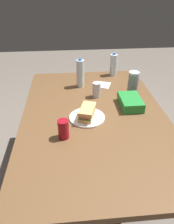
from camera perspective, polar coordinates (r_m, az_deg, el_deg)
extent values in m
plane|color=#70665B|center=(2.03, 1.51, -18.08)|extent=(8.00, 8.00, 0.00)
cube|color=brown|center=(1.54, 1.89, -1.14)|extent=(1.56, 1.01, 0.04)
cylinder|color=brown|center=(2.33, -10.83, 0.37)|extent=(0.07, 0.07, 0.69)
cylinder|color=brown|center=(2.40, 9.87, 1.38)|extent=(0.07, 0.07, 0.69)
cylinder|color=white|center=(1.49, 0.00, -1.43)|extent=(0.25, 0.25, 0.01)
cube|color=#DBB26B|center=(1.48, 0.00, -0.85)|extent=(0.19, 0.14, 0.02)
cube|color=#599E3F|center=(1.47, 0.00, -0.33)|extent=(0.18, 0.13, 0.01)
cube|color=#C6727A|center=(1.46, 0.00, 0.13)|extent=(0.17, 0.13, 0.02)
cube|color=yellow|center=(1.45, 0.00, 0.57)|extent=(0.17, 0.12, 0.01)
cube|color=#DBB26B|center=(1.43, 0.13, 0.80)|extent=(0.19, 0.14, 0.02)
cylinder|color=maroon|center=(1.29, -6.24, -4.53)|extent=(0.07, 0.07, 0.12)
cube|color=#268C38|center=(1.64, 11.39, 2.60)|extent=(0.23, 0.15, 0.07)
cylinder|color=silver|center=(2.14, 7.01, 12.22)|extent=(0.07, 0.07, 0.20)
cylinder|color=blue|center=(2.10, 7.22, 15.01)|extent=(0.03, 0.03, 0.02)
cylinder|color=silver|center=(1.83, 11.91, 6.30)|extent=(0.08, 0.08, 0.09)
cylinder|color=silver|center=(1.82, 11.97, 6.81)|extent=(0.08, 0.08, 0.09)
cylinder|color=silver|center=(1.82, 12.04, 7.32)|extent=(0.08, 0.08, 0.09)
cylinder|color=silver|center=(1.81, 12.10, 7.83)|extent=(0.08, 0.08, 0.09)
cylinder|color=silver|center=(1.80, 12.17, 8.35)|extent=(0.08, 0.08, 0.09)
cylinder|color=silver|center=(1.79, 12.23, 8.87)|extent=(0.08, 0.08, 0.09)
cylinder|color=silver|center=(1.88, -1.77, 10.10)|extent=(0.07, 0.07, 0.24)
cylinder|color=blue|center=(1.84, -1.83, 13.73)|extent=(0.03, 0.03, 0.02)
cylinder|color=silver|center=(1.73, 2.53, 5.86)|extent=(0.07, 0.07, 0.12)
cube|color=white|center=(1.95, 4.11, 7.13)|extent=(0.17, 0.17, 0.01)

